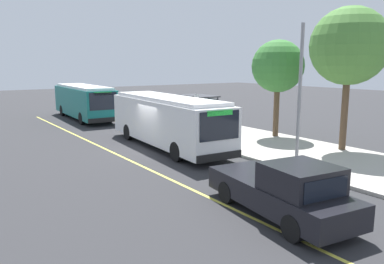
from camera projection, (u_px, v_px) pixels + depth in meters
ground_plane at (152, 149)px, 21.49m from camera, size 120.00×120.00×0.00m
sidewalk_curb at (232, 136)px, 24.85m from camera, size 44.00×6.40×0.15m
lane_stripe_center at (116, 154)px, 20.25m from camera, size 36.00×0.14×0.01m
transit_bus_main at (167, 120)px, 21.76m from camera, size 10.78×3.27×2.95m
transit_bus_second at (84, 101)px, 33.26m from camera, size 10.60×3.06×2.95m
pickup_truck at (284, 191)px, 11.73m from camera, size 5.61×2.67×1.85m
bus_shelter at (199, 105)px, 26.81m from camera, size 2.90×1.60×2.48m
waiting_bench at (202, 123)px, 26.75m from camera, size 1.60×0.48×0.95m
route_sign_post at (197, 109)px, 23.81m from camera, size 0.44×0.08×2.80m
pedestrian_commuter at (177, 118)px, 25.97m from camera, size 0.24×0.40×1.69m
street_tree_near_shelter at (278, 67)px, 23.88m from camera, size 3.32×3.32×6.16m
street_tree_upstreet at (349, 47)px, 19.74m from camera, size 4.09×4.09×7.60m
utility_pole at (300, 96)px, 17.03m from camera, size 0.16×0.16×6.40m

